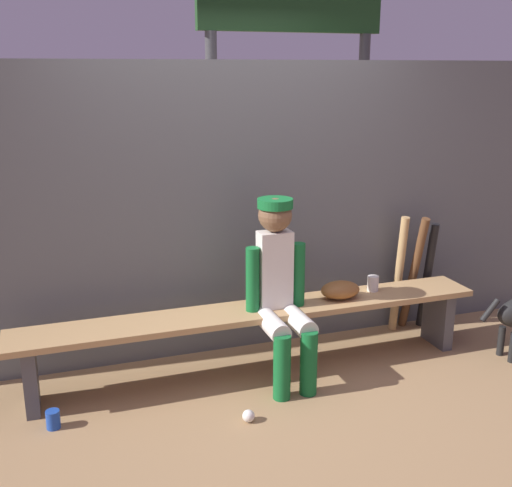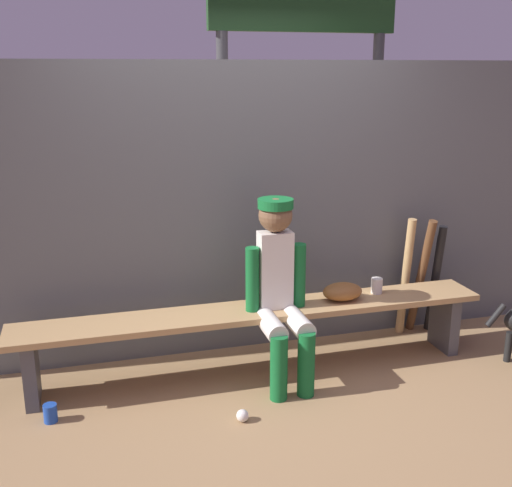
# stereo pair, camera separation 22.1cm
# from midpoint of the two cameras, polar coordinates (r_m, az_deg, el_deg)

# --- Properties ---
(ground_plane) EXTENTS (30.00, 30.00, 0.00)m
(ground_plane) POSITION_cam_midpoint_polar(r_m,az_deg,el_deg) (4.36, 1.48, -11.66)
(ground_plane) COLOR #9E7A51
(chainlink_fence) EXTENTS (5.45, 0.03, 2.06)m
(chainlink_fence) POSITION_cam_midpoint_polar(r_m,az_deg,el_deg) (4.41, -0.14, 2.93)
(chainlink_fence) COLOR #595E63
(chainlink_fence) RESTS_ON ground_plane
(dugout_bench) EXTENTS (3.17, 0.36, 0.46)m
(dugout_bench) POSITION_cam_midpoint_polar(r_m,az_deg,el_deg) (4.20, 1.52, -7.11)
(dugout_bench) COLOR tan
(dugout_bench) RESTS_ON ground_plane
(player_seated) EXTENTS (0.41, 0.55, 1.20)m
(player_seated) POSITION_cam_midpoint_polar(r_m,az_deg,el_deg) (4.04, 3.77, -3.84)
(player_seated) COLOR silver
(player_seated) RESTS_ON ground_plane
(baseball_glove) EXTENTS (0.28, 0.20, 0.12)m
(baseball_glove) POSITION_cam_midpoint_polar(r_m,az_deg,el_deg) (4.36, 9.32, -4.35)
(baseball_glove) COLOR brown
(baseball_glove) RESTS_ON dugout_bench
(bat_wood_tan) EXTENTS (0.07, 0.15, 0.93)m
(bat_wood_tan) POSITION_cam_midpoint_polar(r_m,az_deg,el_deg) (4.93, 14.72, -3.01)
(bat_wood_tan) COLOR tan
(bat_wood_tan) RESTS_ON ground_plane
(bat_wood_dark) EXTENTS (0.08, 0.27, 0.94)m
(bat_wood_dark) POSITION_cam_midpoint_polar(r_m,az_deg,el_deg) (4.97, 16.02, -2.94)
(bat_wood_dark) COLOR brown
(bat_wood_dark) RESTS_ON ground_plane
(bat_aluminum_black) EXTENTS (0.09, 0.21, 0.88)m
(bat_aluminum_black) POSITION_cam_midpoint_polar(r_m,az_deg,el_deg) (5.04, 17.22, -3.14)
(bat_aluminum_black) COLOR black
(bat_aluminum_black) RESTS_ON ground_plane
(baseball) EXTENTS (0.07, 0.07, 0.07)m
(baseball) POSITION_cam_midpoint_polar(r_m,az_deg,el_deg) (3.81, 0.49, -15.42)
(baseball) COLOR white
(baseball) RESTS_ON ground_plane
(cup_on_ground) EXTENTS (0.08, 0.08, 0.11)m
(cup_on_ground) POSITION_cam_midpoint_polar(r_m,az_deg,el_deg) (3.95, -16.66, -14.61)
(cup_on_ground) COLOR #1E47AD
(cup_on_ground) RESTS_ON ground_plane
(cup_on_bench) EXTENTS (0.08, 0.08, 0.11)m
(cup_on_bench) POSITION_cam_midpoint_polar(r_m,az_deg,el_deg) (4.54, 12.32, -3.79)
(cup_on_bench) COLOR silver
(cup_on_bench) RESTS_ON dugout_bench
(scoreboard) EXTENTS (1.95, 0.27, 3.53)m
(scoreboard) POSITION_cam_midpoint_polar(r_m,az_deg,el_deg) (5.74, 6.10, 19.90)
(scoreboard) COLOR #3F3F42
(scoreboard) RESTS_ON ground_plane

